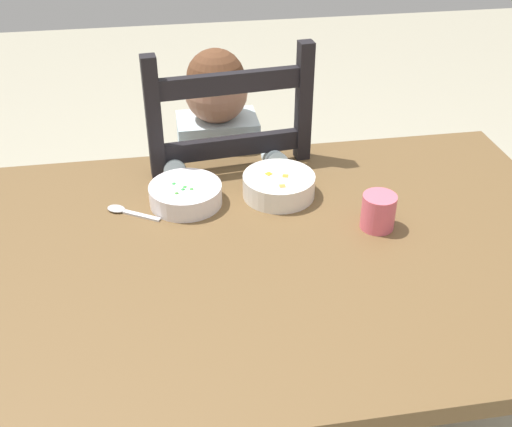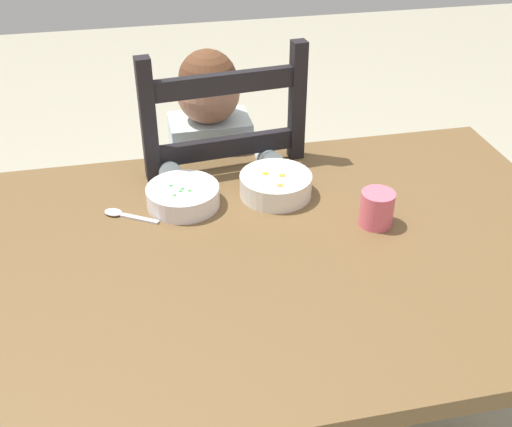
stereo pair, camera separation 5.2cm
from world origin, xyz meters
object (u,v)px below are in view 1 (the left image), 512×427
dining_table (275,281)px  drinking_cup (378,212)px  bowl_of_peas (186,194)px  dining_chair (223,212)px  child_figure (220,165)px  bowl_of_carrots (279,185)px  spoon (124,211)px

dining_table → drinking_cup: (0.24, 0.04, 0.13)m
bowl_of_peas → dining_table: bearing=-50.0°
dining_table → bowl_of_peas: (-0.18, 0.21, 0.12)m
dining_chair → drinking_cup: 0.61m
child_figure → bowl_of_carrots: child_figure is taller
dining_chair → spoon: bearing=-130.0°
dining_chair → drinking_cup: size_ratio=12.54×
dining_table → bowl_of_carrots: 0.25m
dining_table → dining_chair: size_ratio=1.36×
spoon → dining_table: bearing=-31.0°
dining_table → spoon: bearing=149.0°
child_figure → bowl_of_carrots: 0.33m
dining_chair → drinking_cup: (0.30, -0.46, 0.27)m
child_figure → spoon: 0.41m
bowl_of_peas → spoon: (-0.14, -0.02, -0.02)m
dining_table → dining_chair: 0.53m
bowl_of_peas → drinking_cup: drinking_cup is taller
dining_table → drinking_cup: size_ratio=17.11×
bowl_of_peas → drinking_cup: (0.41, -0.17, 0.01)m
spoon → dining_chair: bearing=50.0°
dining_chair → bowl_of_carrots: dining_chair is taller
dining_table → child_figure: 0.51m
bowl_of_carrots → drinking_cup: size_ratio=2.14×
dining_table → bowl_of_carrots: (0.05, 0.21, 0.12)m
child_figure → spoon: size_ratio=7.51×
dining_table → child_figure: child_figure is taller
spoon → drinking_cup: 0.58m
dining_table → bowl_of_peas: 0.30m
bowl_of_peas → bowl_of_carrots: size_ratio=0.99×
bowl_of_peas → drinking_cup: size_ratio=2.11×
bowl_of_peas → drinking_cup: 0.45m
dining_chair → child_figure: dining_chair is taller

